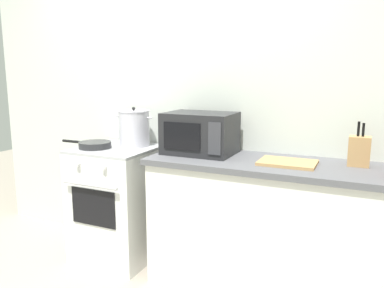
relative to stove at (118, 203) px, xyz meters
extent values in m
cube|color=silver|center=(0.65, 0.37, 0.79)|extent=(4.40, 0.10, 2.50)
cube|color=white|center=(1.25, 0.02, -0.02)|extent=(1.64, 0.56, 0.88)
cube|color=#59595E|center=(1.25, 0.02, 0.44)|extent=(1.70, 0.60, 0.04)
cube|color=white|center=(0.00, 0.00, -0.01)|extent=(0.60, 0.60, 0.90)
cube|color=#B7B7BC|center=(0.00, 0.00, 0.45)|extent=(0.60, 0.60, 0.02)
cube|color=black|center=(0.00, -0.30, 0.06)|extent=(0.39, 0.01, 0.28)
cylinder|color=silver|center=(0.00, -0.33, 0.24)|extent=(0.48, 0.02, 0.02)
cylinder|color=silver|center=(-0.12, -0.31, 0.38)|extent=(0.04, 0.02, 0.04)
cylinder|color=silver|center=(0.12, -0.31, 0.38)|extent=(0.04, 0.02, 0.04)
cylinder|color=silver|center=(0.09, 0.13, 0.60)|extent=(0.25, 0.25, 0.28)
cylinder|color=silver|center=(0.09, 0.13, 0.74)|extent=(0.25, 0.25, 0.01)
sphere|color=black|center=(0.09, 0.13, 0.76)|extent=(0.03, 0.03, 0.03)
cylinder|color=silver|center=(-0.05, 0.13, 0.69)|extent=(0.05, 0.01, 0.01)
cylinder|color=silver|center=(0.23, 0.13, 0.69)|extent=(0.05, 0.01, 0.01)
cylinder|color=#28282B|center=(-0.14, -0.08, 0.48)|extent=(0.25, 0.25, 0.05)
cylinder|color=black|center=(-0.36, -0.08, 0.49)|extent=(0.20, 0.02, 0.02)
cube|color=#232326|center=(0.70, 0.08, 0.61)|extent=(0.50, 0.36, 0.30)
cube|color=black|center=(0.64, -0.10, 0.61)|extent=(0.28, 0.01, 0.19)
cube|color=#38383D|center=(0.88, -0.10, 0.61)|extent=(0.09, 0.01, 0.22)
cube|color=tan|center=(1.35, 0.00, 0.47)|extent=(0.36, 0.26, 0.02)
cube|color=tan|center=(1.77, 0.14, 0.55)|extent=(0.13, 0.10, 0.19)
cylinder|color=black|center=(1.75, 0.14, 0.70)|extent=(0.02, 0.02, 0.09)
cylinder|color=black|center=(1.78, 0.14, 0.69)|extent=(0.02, 0.02, 0.09)
camera|label=1|loc=(1.81, -2.46, 1.04)|focal=35.98mm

